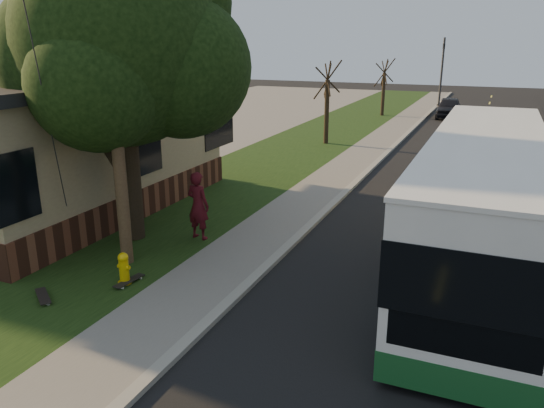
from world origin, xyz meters
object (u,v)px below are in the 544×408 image
at_px(bare_tree_near, 327,104).
at_px(dumpster, 169,162).
at_px(transit_bus, 483,198).
at_px(distant_car, 449,107).
at_px(utility_pole, 111,73).
at_px(leafy_tree, 124,47).
at_px(fire_hydrant, 124,268).
at_px(skateboard_main, 129,281).
at_px(skateboarder, 198,206).
at_px(traffic_signal, 442,70).
at_px(bare_tree_far, 384,88).
at_px(skateboard_spare, 43,296).

bearing_deg(bare_tree_near, dumpster, -111.60).
bearing_deg(transit_bus, distant_car, 96.72).
relative_size(utility_pole, leafy_tree, 1.16).
height_order(fire_hydrant, skateboard_main, fire_hydrant).
bearing_deg(skateboarder, dumpster, -41.31).
distance_m(dumpster, distant_car, 24.08).
relative_size(transit_bus, skateboard_main, 14.08).
bearing_deg(skateboard_main, transit_bus, 31.47).
height_order(leafy_tree, traffic_signal, leafy_tree).
distance_m(transit_bus, distant_car, 27.02).
height_order(fire_hydrant, dumpster, dumpster).
xyz_separation_m(traffic_signal, dumpster, (-7.67, -25.26, -2.51)).
distance_m(utility_pole, transit_bus, 9.14).
xyz_separation_m(traffic_signal, skateboard_main, (-3.00, -33.98, -3.04)).
bearing_deg(transit_bus, skateboard_main, -148.53).
xyz_separation_m(fire_hydrant, bare_tree_far, (-0.40, 30.00, 1.57)).
height_order(skateboarder, skateboard_main, skateboarder).
xyz_separation_m(fire_hydrant, skateboard_spare, (-1.12, -1.31, -0.30)).
relative_size(bare_tree_far, skateboard_main, 4.77).
bearing_deg(traffic_signal, dumpster, -106.88).
bearing_deg(bare_tree_far, traffic_signal, 48.81).
xyz_separation_m(fire_hydrant, leafy_tree, (-1.57, 2.65, 4.73)).
relative_size(leafy_tree, traffic_signal, 1.42).
bearing_deg(utility_pole, dumpster, 116.47).
relative_size(leafy_tree, bare_tree_far, 1.94).
distance_m(leafy_tree, distant_car, 29.46).
distance_m(fire_hydrant, traffic_signal, 34.25).
distance_m(leafy_tree, skateboard_main, 5.92).
bearing_deg(skateboarder, skateboard_spare, 83.59).
distance_m(leafy_tree, traffic_signal, 31.76).
xyz_separation_m(bare_tree_far, distant_car, (4.50, 1.21, -1.29)).
relative_size(transit_bus, skateboarder, 6.28).
bearing_deg(fire_hydrant, utility_pole, 125.38).
xyz_separation_m(fire_hydrant, bare_tree_near, (-0.90, 18.00, 1.72)).
bearing_deg(distant_car, traffic_signal, 106.40).
xyz_separation_m(bare_tree_far, skateboard_spare, (-0.72, -31.31, -1.87)).
height_order(traffic_signal, skateboard_main, traffic_signal).
height_order(transit_bus, skateboard_main, transit_bus).
distance_m(leafy_tree, skateboarder, 4.50).
bearing_deg(fire_hydrant, distant_car, 82.52).
bearing_deg(utility_pole, fire_hydrant, -54.62).
relative_size(fire_hydrant, utility_pole, 0.08).
xyz_separation_m(skateboarder, skateboard_main, (-0.00, -3.12, -0.89)).
relative_size(skateboard_spare, dumpster, 0.51).
height_order(traffic_signal, skateboard_spare, traffic_signal).
distance_m(skateboarder, distant_car, 28.36).
xyz_separation_m(bare_tree_far, traffic_signal, (3.50, 4.00, 1.16)).
height_order(leafy_tree, transit_bus, leafy_tree).
height_order(bare_tree_far, traffic_signal, traffic_signal).
bearing_deg(skateboard_main, dumpster, 118.14).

